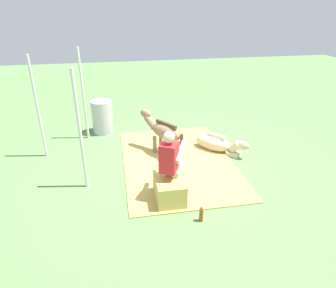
% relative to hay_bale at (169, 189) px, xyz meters
% --- Properties ---
extents(ground_plane, '(24.00, 24.00, 0.00)m').
position_rel_hay_bale_xyz_m(ground_plane, '(1.18, -0.38, -0.22)').
color(ground_plane, '#608C4C').
extents(hay_patch, '(3.51, 2.37, 0.02)m').
position_rel_hay_bale_xyz_m(hay_patch, '(1.34, -0.43, -0.21)').
color(hay_patch, tan).
rests_on(hay_patch, ground).
extents(hay_bale, '(0.72, 0.50, 0.43)m').
position_rel_hay_bale_xyz_m(hay_bale, '(0.00, 0.00, 0.00)').
color(hay_bale, tan).
rests_on(hay_bale, ground).
extents(person_seated, '(0.72, 0.59, 1.31)m').
position_rel_hay_bale_xyz_m(person_seated, '(0.15, -0.05, 0.50)').
color(person_seated, beige).
rests_on(person_seated, ground).
extents(pony_standing, '(1.17, 0.92, 0.94)m').
position_rel_hay_bale_xyz_m(pony_standing, '(1.76, -0.19, 0.36)').
color(pony_standing, '#8C6B4C').
rests_on(pony_standing, ground).
extents(pony_lying, '(1.14, 1.13, 0.42)m').
position_rel_hay_bale_xyz_m(pony_lying, '(1.71, -1.45, -0.03)').
color(pony_lying, beige).
rests_on(pony_lying, ground).
extents(soda_bottle, '(0.07, 0.07, 0.29)m').
position_rel_hay_bale_xyz_m(soda_bottle, '(-0.67, -0.40, -0.08)').
color(soda_bottle, brown).
rests_on(soda_bottle, ground).
extents(water_barrel, '(0.55, 0.55, 0.87)m').
position_rel_hay_bale_xyz_m(water_barrel, '(3.31, 1.19, 0.22)').
color(water_barrel, '#B2B2B7').
rests_on(water_barrel, ground).
extents(tent_pole_left, '(0.06, 0.06, 2.28)m').
position_rel_hay_bale_xyz_m(tent_pole_left, '(0.70, 1.49, 0.92)').
color(tent_pole_left, silver).
rests_on(tent_pole_left, ground).
extents(tent_pole_right, '(0.06, 0.06, 2.28)m').
position_rel_hay_bale_xyz_m(tent_pole_right, '(3.01, 1.58, 0.92)').
color(tent_pole_right, silver).
rests_on(tent_pole_right, ground).
extents(tent_pole_mid, '(0.06, 0.06, 2.28)m').
position_rel_hay_bale_xyz_m(tent_pole_mid, '(2.16, 2.48, 0.92)').
color(tent_pole_mid, silver).
rests_on(tent_pole_mid, ground).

